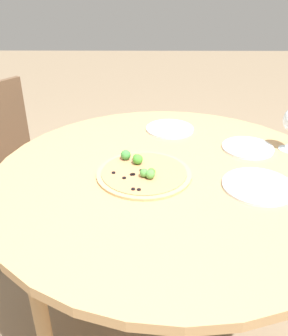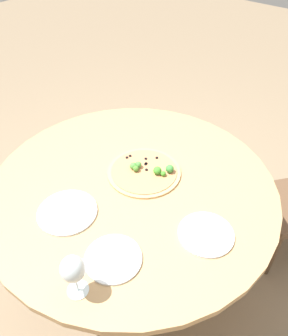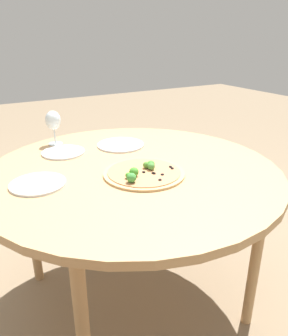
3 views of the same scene
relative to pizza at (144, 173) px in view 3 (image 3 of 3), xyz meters
The scene contains 7 objects.
ground_plane 0.79m from the pizza, behind, with size 12.00×12.00×0.00m, color #847056.
dining_table 0.12m from the pizza, behind, with size 1.35×1.35×0.78m.
pizza is the anchor object (origin of this frame).
wine_glass 0.66m from the pizza, 160.55° to the right, with size 0.08×0.08×0.19m.
plate_near 0.50m from the pizza, 153.45° to the right, with size 0.22×0.22×0.01m.
plate_far 0.44m from the pizza, 106.08° to the right, with size 0.23×0.23×0.01m.
plate_side 0.42m from the pizza, 167.95° to the left, with size 0.26×0.26×0.01m.
Camera 3 is at (1.24, -0.64, 1.35)m, focal length 35.00 mm.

